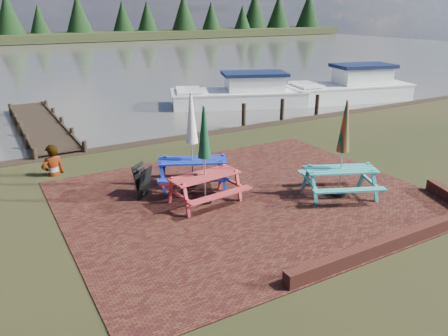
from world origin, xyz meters
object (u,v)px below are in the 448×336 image
at_px(chalkboard, 143,181).
at_px(boat_far, 351,89).
at_px(picnic_table_blue, 192,155).
at_px(boat_near, 242,95).
at_px(picnic_table_teal, 341,164).
at_px(person, 50,145).
at_px(picnic_table_red, 205,170).
at_px(jetty, 41,125).

xyz_separation_m(chalkboard, boat_far, (14.66, 7.33, 0.01)).
bearing_deg(picnic_table_blue, boat_near, 76.09).
bearing_deg(boat_far, picnic_table_teal, 147.28).
distance_m(boat_near, person, 12.26).
distance_m(picnic_table_red, chalkboard, 1.71).
bearing_deg(picnic_table_red, picnic_table_teal, -29.30).
distance_m(boat_far, person, 17.04).
bearing_deg(boat_far, picnic_table_blue, 132.46).
relative_size(jetty, boat_far, 1.25).
bearing_deg(jetty, picnic_table_red, -76.18).
distance_m(picnic_table_teal, boat_far, 14.20).
height_order(chalkboard, boat_far, boat_far).
bearing_deg(chalkboard, boat_near, 7.93).
xyz_separation_m(picnic_table_red, picnic_table_blue, (0.21, 1.12, 0.03)).
height_order(picnic_table_teal, boat_far, picnic_table_teal).
distance_m(picnic_table_blue, boat_far, 15.15).
relative_size(chalkboard, person, 0.45).
xyz_separation_m(picnic_table_blue, boat_far, (13.24, 7.34, -0.45)).
distance_m(picnic_table_teal, picnic_table_red, 3.49).
height_order(picnic_table_red, jetty, picnic_table_red).
bearing_deg(person, jetty, -106.35).
bearing_deg(boat_near, jetty, 113.13).
relative_size(picnic_table_red, chalkboard, 2.95).
bearing_deg(chalkboard, picnic_table_teal, -67.98).
bearing_deg(boat_near, picnic_table_red, 165.26).
bearing_deg(picnic_table_red, boat_near, 47.77).
xyz_separation_m(boat_near, person, (-10.46, -6.36, 0.55)).
bearing_deg(boat_far, boat_near, 86.53).
relative_size(boat_far, person, 3.95).
xyz_separation_m(picnic_table_blue, boat_near, (7.29, 9.15, -0.53)).
xyz_separation_m(picnic_table_blue, person, (-3.18, 2.79, 0.02)).
bearing_deg(jetty, picnic_table_blue, -73.28).
relative_size(jetty, boat_near, 1.23).
bearing_deg(boat_far, chalkboard, 130.02).
bearing_deg(picnic_table_red, person, 121.09).
distance_m(chalkboard, boat_far, 16.39).
xyz_separation_m(picnic_table_red, boat_far, (13.45, 8.46, -0.42)).
height_order(picnic_table_teal, picnic_table_blue, picnic_table_blue).
distance_m(picnic_table_teal, picnic_table_blue, 3.90).
distance_m(picnic_table_teal, chalkboard, 5.10).
bearing_deg(picnic_table_teal, chalkboard, 174.08).
distance_m(jetty, boat_far, 15.97).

